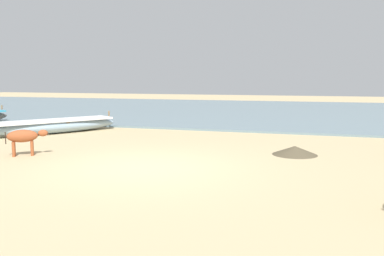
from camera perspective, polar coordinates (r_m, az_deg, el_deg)
name	(u,v)px	position (r m, az deg, el deg)	size (l,w,h in m)	color
ground	(141,168)	(9.02, -7.23, -5.66)	(80.00, 80.00, 0.00)	tan
sea_water	(253,110)	(24.86, 8.65, 2.51)	(60.00, 20.00, 0.08)	slate
fishing_boat_1	(54,126)	(15.39, -19.09, 0.31)	(3.52, 4.60, 0.70)	#8CA5B7
calf_near_rust	(24,137)	(11.14, -22.85, -1.18)	(0.94, 0.78, 0.68)	#9E4C28
debris_pile_0	(295,150)	(10.79, 14.45, -3.11)	(1.17, 1.17, 0.23)	brown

